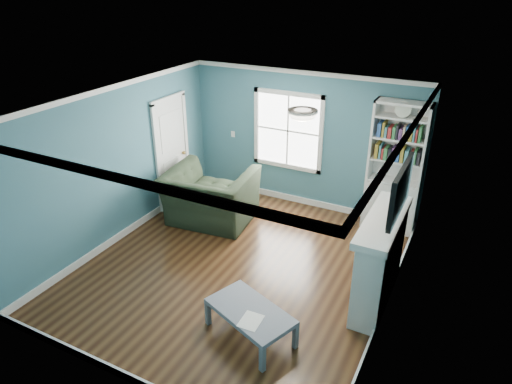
% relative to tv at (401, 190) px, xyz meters
% --- Properties ---
extents(floor, '(5.00, 5.00, 0.00)m').
position_rel_tv_xyz_m(floor, '(-2.20, -0.20, -1.72)').
color(floor, black).
rests_on(floor, ground).
extents(room_walls, '(5.00, 5.00, 5.00)m').
position_rel_tv_xyz_m(room_walls, '(-2.20, -0.20, -0.14)').
color(room_walls, '#38697C').
rests_on(room_walls, ground).
extents(trim, '(4.50, 5.00, 2.60)m').
position_rel_tv_xyz_m(trim, '(-2.20, -0.20, -0.49)').
color(trim, white).
rests_on(trim, ground).
extents(window, '(1.40, 0.06, 1.50)m').
position_rel_tv_xyz_m(window, '(-2.50, 2.29, -0.27)').
color(window, white).
rests_on(window, room_walls).
extents(bookshelf, '(0.90, 0.35, 2.31)m').
position_rel_tv_xyz_m(bookshelf, '(-0.43, 2.10, -0.80)').
color(bookshelf, silver).
rests_on(bookshelf, ground).
extents(fireplace, '(0.44, 1.58, 1.30)m').
position_rel_tv_xyz_m(fireplace, '(-0.12, 0.00, -1.09)').
color(fireplace, black).
rests_on(fireplace, ground).
extents(tv, '(0.06, 1.10, 0.65)m').
position_rel_tv_xyz_m(tv, '(0.00, 0.00, 0.00)').
color(tv, black).
rests_on(tv, fireplace).
extents(door, '(0.12, 0.98, 2.17)m').
position_rel_tv_xyz_m(door, '(-4.42, 1.20, -0.65)').
color(door, silver).
rests_on(door, ground).
extents(ceiling_fixture, '(0.38, 0.38, 0.15)m').
position_rel_tv_xyz_m(ceiling_fixture, '(-1.30, -0.10, 0.82)').
color(ceiling_fixture, white).
rests_on(ceiling_fixture, room_walls).
extents(light_switch, '(0.08, 0.01, 0.12)m').
position_rel_tv_xyz_m(light_switch, '(-3.70, 2.28, -0.52)').
color(light_switch, white).
rests_on(light_switch, room_walls).
extents(recliner, '(1.60, 1.13, 1.31)m').
position_rel_tv_xyz_m(recliner, '(-3.38, 0.86, -1.07)').
color(recliner, black).
rests_on(recliner, ground).
extents(coffee_table, '(1.25, 0.96, 0.40)m').
position_rel_tv_xyz_m(coffee_table, '(-1.36, -1.42, -1.38)').
color(coffee_table, '#545C65').
rests_on(coffee_table, ground).
extents(paper_sheet, '(0.26, 0.32, 0.00)m').
position_rel_tv_xyz_m(paper_sheet, '(-1.26, -1.59, -1.32)').
color(paper_sheet, white).
rests_on(paper_sheet, coffee_table).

